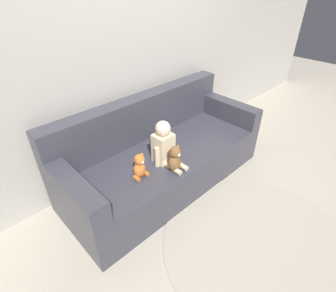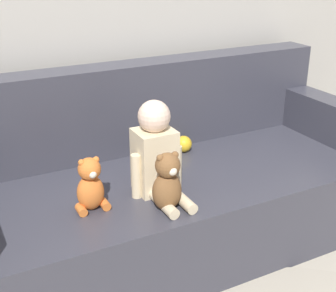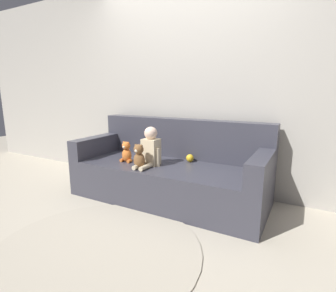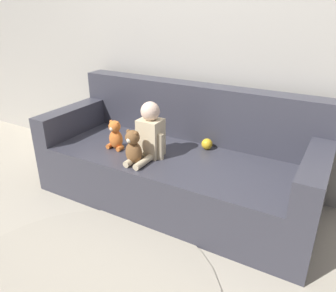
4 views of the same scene
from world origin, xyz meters
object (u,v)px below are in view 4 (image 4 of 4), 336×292
person_baby (150,134)px  teddy_bear_brown (133,147)px  toy_ball (207,144)px  plush_toy_side (115,136)px  couch (179,163)px

person_baby → teddy_bear_brown: bearing=-100.8°
teddy_bear_brown → person_baby: bearing=79.2°
person_baby → toy_ball: 0.48m
plush_toy_side → toy_ball: plush_toy_side is taller
person_baby → teddy_bear_brown: (-0.03, -0.17, -0.05)m
person_baby → plush_toy_side: bearing=-176.5°
person_baby → couch: bearing=54.7°
teddy_bear_brown → toy_ball: size_ratio=2.97×
teddy_bear_brown → plush_toy_side: (-0.28, 0.15, -0.02)m
couch → toy_ball: couch is taller
person_baby → teddy_bear_brown: size_ratio=1.62×
teddy_bear_brown → plush_toy_side: teddy_bear_brown is taller
teddy_bear_brown → plush_toy_side: 0.32m
teddy_bear_brown → toy_ball: bearing=54.4°
plush_toy_side → toy_ball: size_ratio=2.69×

